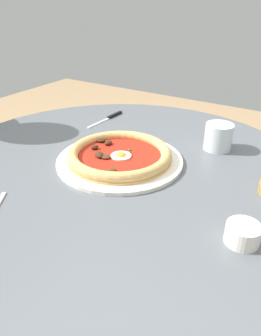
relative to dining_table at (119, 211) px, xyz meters
The scene contains 5 objects.
dining_table is the anchor object (origin of this frame).
pizza_on_plate 0.17m from the dining_table, 22.84° to the left, with size 0.34×0.34×0.04m.
water_glass 0.35m from the dining_table, 37.99° to the right, with size 0.08×0.08×0.08m.
steak_knife 0.39m from the dining_table, 38.81° to the left, with size 0.19×0.02×0.01m.
ramekin_capers 0.42m from the dining_table, 109.15° to the right, with size 0.06×0.06×0.04m.
Camera 1 is at (-0.62, -0.43, 1.16)m, focal length 34.47 mm.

